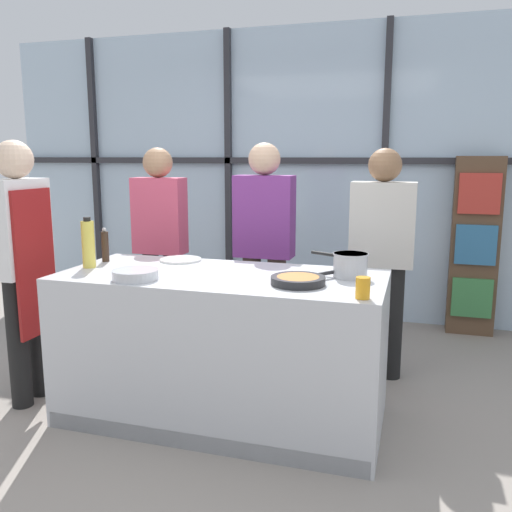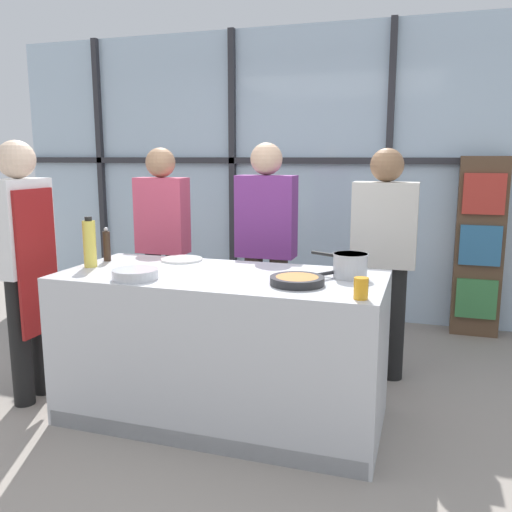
% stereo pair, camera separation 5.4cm
% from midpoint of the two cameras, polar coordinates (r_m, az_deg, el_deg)
% --- Properties ---
extents(ground_plane, '(18.00, 18.00, 0.00)m').
position_cam_midpoint_polar(ground_plane, '(3.50, -3.97, -16.47)').
color(ground_plane, gray).
extents(back_window_wall, '(6.40, 0.10, 2.80)m').
position_cam_midpoint_polar(back_window_wall, '(5.38, 4.77, 8.53)').
color(back_window_wall, silver).
rests_on(back_window_wall, ground_plane).
extents(bookshelf, '(0.40, 0.19, 1.58)m').
position_cam_midpoint_polar(bookshelf, '(5.15, 21.74, 0.92)').
color(bookshelf, brown).
rests_on(bookshelf, ground_plane).
extents(demo_island, '(1.91, 0.85, 0.90)m').
position_cam_midpoint_polar(demo_island, '(3.32, -4.05, -9.54)').
color(demo_island, silver).
rests_on(demo_island, ground_plane).
extents(chef, '(0.24, 0.41, 1.68)m').
position_cam_midpoint_polar(chef, '(3.72, -23.77, 0.01)').
color(chef, black).
rests_on(chef, ground_plane).
extents(spectator_far_left, '(0.41, 0.23, 1.65)m').
position_cam_midpoint_polar(spectator_far_left, '(4.36, -10.41, 1.91)').
color(spectator_far_left, black).
rests_on(spectator_far_left, ground_plane).
extents(spectator_center_left, '(0.44, 0.24, 1.68)m').
position_cam_midpoint_polar(spectator_center_left, '(4.04, 0.48, 1.56)').
color(spectator_center_left, '#47382D').
rests_on(spectator_center_left, ground_plane).
extents(spectator_center_right, '(0.44, 0.23, 1.64)m').
position_cam_midpoint_polar(spectator_center_right, '(3.90, 12.67, 0.52)').
color(spectator_center_right, black).
rests_on(spectator_center_right, ground_plane).
extents(frying_pan, '(0.38, 0.47, 0.04)m').
position_cam_midpoint_polar(frying_pan, '(2.94, 4.01, -2.53)').
color(frying_pan, '#232326').
rests_on(frying_pan, demo_island).
extents(saucepan, '(0.35, 0.22, 0.14)m').
position_cam_midpoint_polar(saucepan, '(3.12, 9.39, -0.90)').
color(saucepan, silver).
rests_on(saucepan, demo_island).
extents(white_plate, '(0.28, 0.28, 0.01)m').
position_cam_midpoint_polar(white_plate, '(3.62, -8.37, -0.38)').
color(white_plate, white).
rests_on(white_plate, demo_island).
extents(mixing_bowl, '(0.26, 0.26, 0.06)m').
position_cam_midpoint_polar(mixing_bowl, '(3.12, -13.07, -1.87)').
color(mixing_bowl, silver).
rests_on(mixing_bowl, demo_island).
extents(oil_bottle, '(0.08, 0.08, 0.32)m').
position_cam_midpoint_polar(oil_bottle, '(3.51, -17.67, 1.23)').
color(oil_bottle, '#E0CC4C').
rests_on(oil_bottle, demo_island).
extents(pepper_grinder, '(0.05, 0.05, 0.22)m').
position_cam_midpoint_polar(pepper_grinder, '(3.69, -16.01, 1.03)').
color(pepper_grinder, '#332319').
rests_on(pepper_grinder, demo_island).
extents(juice_glass_near, '(0.07, 0.07, 0.11)m').
position_cam_midpoint_polar(juice_glass_near, '(2.67, 10.61, -3.32)').
color(juice_glass_near, orange).
rests_on(juice_glass_near, demo_island).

